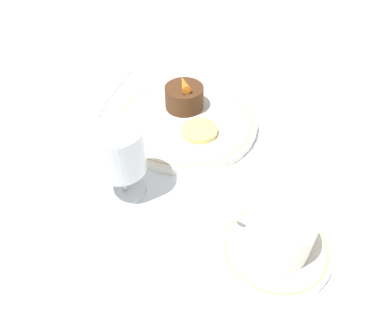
{
  "coord_description": "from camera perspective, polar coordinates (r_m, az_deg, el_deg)",
  "views": [
    {
      "loc": [
        -0.29,
        0.42,
        0.45
      ],
      "look_at": [
        -0.08,
        0.08,
        0.04
      ],
      "focal_mm": 35.0,
      "sensor_mm": 36.0,
      "label": 1
    }
  ],
  "objects": [
    {
      "name": "ground_plane",
      "position": [
        0.68,
        -2.3,
        4.06
      ],
      "size": [
        3.0,
        3.0,
        0.0
      ],
      "primitive_type": "plane",
      "color": "white"
    },
    {
      "name": "pineapple_slice",
      "position": [
        0.67,
        1.17,
        5.19
      ],
      "size": [
        0.06,
        0.06,
        0.01
      ],
      "color": "#EFE075",
      "rests_on": "dinner_plate"
    },
    {
      "name": "dinner_plate",
      "position": [
        0.7,
        -0.95,
        6.55
      ],
      "size": [
        0.27,
        0.27,
        0.01
      ],
      "color": "white",
      "rests_on": "ground_plane"
    },
    {
      "name": "fork",
      "position": [
        0.79,
        -12.77,
        9.85
      ],
      "size": [
        0.06,
        0.18,
        0.01
      ],
      "color": "silver",
      "rests_on": "ground_plane"
    },
    {
      "name": "spoon",
      "position": [
        0.54,
        8.2,
        -9.43
      ],
      "size": [
        0.06,
        0.1,
        0.0
      ],
      "color": "silver",
      "rests_on": "saucer"
    },
    {
      "name": "dessert_cake",
      "position": [
        0.72,
        -1.19,
        10.23
      ],
      "size": [
        0.07,
        0.07,
        0.04
      ],
      "color": "#4C2D19",
      "rests_on": "dinner_plate"
    },
    {
      "name": "saucer",
      "position": [
        0.53,
        12.58,
        -12.3
      ],
      "size": [
        0.15,
        0.15,
        0.01
      ],
      "color": "white",
      "rests_on": "ground_plane"
    },
    {
      "name": "carrot_garnish",
      "position": [
        0.7,
        -1.22,
        12.25
      ],
      "size": [
        0.04,
        0.05,
        0.02
      ],
      "color": "orange",
      "rests_on": "dessert_cake"
    },
    {
      "name": "coffee_cup",
      "position": [
        0.5,
        13.13,
        -9.9
      ],
      "size": [
        0.11,
        0.09,
        0.06
      ],
      "color": "white",
      "rests_on": "saucer"
    },
    {
      "name": "wine_glass",
      "position": [
        0.54,
        -10.85,
        1.6
      ],
      "size": [
        0.08,
        0.08,
        0.12
      ],
      "color": "silver",
      "rests_on": "ground_plane"
    }
  ]
}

